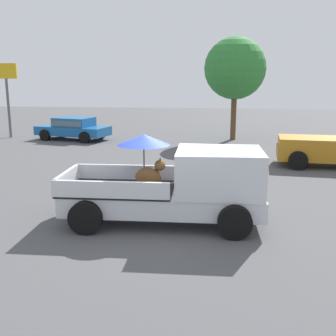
{
  "coord_description": "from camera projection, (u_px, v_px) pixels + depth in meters",
  "views": [
    {
      "loc": [
        1.23,
        -9.92,
        3.64
      ],
      "look_at": [
        -0.04,
        1.44,
        1.1
      ],
      "focal_mm": 43.73,
      "sensor_mm": 36.0,
      "label": 1
    }
  ],
  "objects": [
    {
      "name": "ground_plane",
      "position": [
        163.0,
        222.0,
        10.55
      ],
      "size": [
        80.0,
        80.0,
        0.0
      ],
      "primitive_type": "plane",
      "color": "#4C4C4F"
    },
    {
      "name": "pickup_truck_main",
      "position": [
        181.0,
        185.0,
        10.31
      ],
      "size": [
        5.08,
        2.32,
        2.24
      ],
      "rotation": [
        0.0,
        0.0,
        0.02
      ],
      "color": "black",
      "rests_on": "ground"
    },
    {
      "name": "parked_sedan_near",
      "position": [
        73.0,
        127.0,
        24.2
      ],
      "size": [
        4.6,
        2.78,
        1.33
      ],
      "rotation": [
        0.0,
        0.0,
        2.89
      ],
      "color": "black",
      "rests_on": "ground"
    },
    {
      "name": "motel_sign",
      "position": [
        7.0,
        85.0,
        24.71
      ],
      "size": [
        1.4,
        0.16,
        4.46
      ],
      "color": "#59595B",
      "rests_on": "ground"
    },
    {
      "name": "tree_by_lot",
      "position": [
        235.0,
        69.0,
        23.59
      ],
      "size": [
        3.57,
        3.57,
        5.93
      ],
      "color": "brown",
      "rests_on": "ground"
    }
  ]
}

